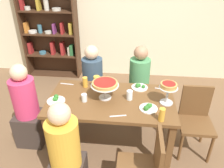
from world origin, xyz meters
name	(u,v)px	position (x,y,z in m)	size (l,w,h in m)	color
ground_plane	(111,145)	(0.00, 0.00, 0.00)	(12.00, 12.00, 0.00)	brown
rear_partition	(123,6)	(0.00, 2.20, 1.40)	(8.00, 0.12, 2.80)	beige
dining_table	(111,106)	(0.00, 0.00, 0.64)	(1.49, 0.82, 0.74)	brown
bookshelf	(49,22)	(-1.44, 2.02, 1.12)	(1.10, 0.30, 2.21)	#422819
diner_far_left	(93,87)	(-0.35, 0.68, 0.49)	(0.34, 0.34, 1.15)	#382D28
diner_head_west	(28,112)	(-1.07, -0.02, 0.49)	(0.34, 0.34, 1.15)	#382D28
diner_near_left	(66,160)	(-0.36, -0.73, 0.49)	(0.34, 0.34, 1.15)	#382D28
diner_far_right	(139,87)	(0.34, 0.74, 0.49)	(0.34, 0.34, 1.15)	#382D28
chair_head_east	(195,117)	(1.03, 0.08, 0.49)	(0.40, 0.40, 0.87)	brown
chair_near_right	(145,167)	(0.40, -0.73, 0.49)	(0.40, 0.40, 0.87)	brown
deep_dish_pizza_stand	(105,85)	(-0.07, 0.02, 0.92)	(0.33, 0.33, 0.22)	silver
personal_pizza_stand	(168,88)	(0.64, -0.01, 0.94)	(0.21, 0.21, 0.26)	silver
salad_plate_near_diner	(56,100)	(-0.64, -0.11, 0.76)	(0.21, 0.21, 0.07)	white
salad_plate_far_diner	(148,107)	(0.43, -0.16, 0.76)	(0.20, 0.20, 0.07)	white
salad_plate_spare	(139,87)	(0.33, 0.30, 0.76)	(0.21, 0.21, 0.07)	white
beer_glass_amber_tall	(162,115)	(0.55, -0.34, 0.81)	(0.06, 0.06, 0.15)	gold
beer_glass_amber_short	(85,82)	(-0.36, 0.26, 0.81)	(0.06, 0.06, 0.13)	gold
beer_glass_amber_spare	(97,82)	(-0.21, 0.25, 0.82)	(0.08, 0.08, 0.16)	gold
water_glass_clear_near	(84,98)	(-0.31, -0.07, 0.79)	(0.07, 0.07, 0.09)	white
water_glass_clear_far	(130,95)	(0.22, 0.02, 0.80)	(0.07, 0.07, 0.12)	white
cutlery_fork_near	(118,116)	(0.11, -0.31, 0.74)	(0.18, 0.02, 0.01)	silver
cutlery_knife_near	(162,89)	(0.62, 0.29, 0.74)	(0.18, 0.02, 0.01)	silver
cutlery_fork_far	(67,84)	(-0.62, 0.30, 0.74)	(0.18, 0.02, 0.01)	silver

